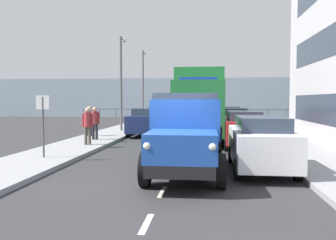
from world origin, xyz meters
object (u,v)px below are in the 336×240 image
(car_silver_kerbside_2, at_px, (234,121))
(lamp_post_promenade, at_px, (122,75))
(car_red_kerbside_1, at_px, (243,129))
(car_white_kerbside_near, at_px, (260,143))
(car_black_oppositeside_1, at_px, (159,117))
(car_navy_oppositeside_0, at_px, (146,121))
(street_sign, at_px, (43,115))
(lamp_post_far, at_px, (143,80))
(pedestrian_couple_a, at_px, (95,120))
(car_maroon_kerbside_3, at_px, (229,117))
(truck_vintage_blue, at_px, (186,137))
(pedestrian_strolling, at_px, (90,119))
(pedestrian_in_dark_coat, at_px, (88,123))
(lorry_cargo_green, at_px, (200,103))

(car_silver_kerbside_2, xyz_separation_m, lamp_post_promenade, (7.56, -1.16, 3.07))
(car_red_kerbside_1, distance_m, lamp_post_promenade, 10.91)
(car_white_kerbside_near, distance_m, car_black_oppositeside_1, 17.55)
(lamp_post_promenade, bearing_deg, car_black_oppositeside_1, -119.14)
(car_navy_oppositeside_0, relative_size, street_sign, 1.96)
(car_black_oppositeside_1, height_order, lamp_post_far, lamp_post_far)
(car_white_kerbside_near, xyz_separation_m, lamp_post_promenade, (7.56, -12.92, 3.07))
(pedestrian_couple_a, bearing_deg, car_maroon_kerbside_3, -125.07)
(truck_vintage_blue, height_order, pedestrian_strolling, truck_vintage_blue)
(car_maroon_kerbside_3, distance_m, car_navy_oppositeside_0, 8.84)
(car_navy_oppositeside_0, bearing_deg, car_maroon_kerbside_3, -128.19)
(car_black_oppositeside_1, height_order, lamp_post_promenade, lamp_post_promenade)
(pedestrian_couple_a, height_order, lamp_post_far, lamp_post_far)
(car_navy_oppositeside_0, bearing_deg, street_sign, 77.76)
(lamp_post_promenade, bearing_deg, car_red_kerbside_1, 136.20)
(lamp_post_far, height_order, street_sign, lamp_post_far)
(car_silver_kerbside_2, height_order, lamp_post_promenade, lamp_post_promenade)
(car_white_kerbside_near, distance_m, street_sign, 7.69)
(pedestrian_in_dark_coat, bearing_deg, lamp_post_far, -88.06)
(car_maroon_kerbside_3, height_order, car_navy_oppositeside_0, same)
(car_maroon_kerbside_3, xyz_separation_m, street_sign, (7.59, 16.73, 0.79))
(truck_vintage_blue, bearing_deg, car_maroon_kerbside_3, -96.87)
(truck_vintage_blue, xyz_separation_m, pedestrian_couple_a, (5.29, -8.08, -0.02))
(car_maroon_kerbside_3, bearing_deg, car_white_kerbside_near, 90.00)
(truck_vintage_blue, bearing_deg, pedestrian_in_dark_coat, -50.01)
(pedestrian_in_dark_coat, height_order, pedestrian_couple_a, pedestrian_in_dark_coat)
(street_sign, bearing_deg, lorry_cargo_green, -126.61)
(car_maroon_kerbside_3, height_order, street_sign, street_sign)
(car_navy_oppositeside_0, xyz_separation_m, pedestrian_couple_a, (2.10, 3.82, 0.26))
(car_maroon_kerbside_3, distance_m, lamp_post_far, 9.85)
(pedestrian_in_dark_coat, bearing_deg, lamp_post_promenade, -87.55)
(lamp_post_promenade, bearing_deg, lorry_cargo_green, 140.00)
(car_red_kerbside_1, xyz_separation_m, car_silver_kerbside_2, (-0.00, -6.09, -0.00))
(car_red_kerbside_1, bearing_deg, car_black_oppositeside_1, -63.60)
(lamp_post_far, bearing_deg, truck_vintage_blue, 103.08)
(car_navy_oppositeside_0, bearing_deg, lamp_post_promenade, -46.14)
(pedestrian_in_dark_coat, distance_m, lamp_post_promenade, 8.66)
(lorry_cargo_green, bearing_deg, pedestrian_strolling, -3.82)
(pedestrian_strolling, distance_m, street_sign, 7.87)
(car_maroon_kerbside_3, bearing_deg, truck_vintage_blue, 83.13)
(car_red_kerbside_1, distance_m, street_sign, 8.96)
(truck_vintage_blue, bearing_deg, lamp_post_far, -76.92)
(lorry_cargo_green, relative_size, car_black_oppositeside_1, 1.92)
(lorry_cargo_green, bearing_deg, car_black_oppositeside_1, -68.04)
(car_red_kerbside_1, distance_m, car_silver_kerbside_2, 6.09)
(truck_vintage_blue, distance_m, car_silver_kerbside_2, 13.12)
(car_white_kerbside_near, bearing_deg, car_black_oppositeside_1, -71.85)
(car_silver_kerbside_2, xyz_separation_m, car_maroon_kerbside_3, (0.00, -5.92, 0.00))
(car_maroon_kerbside_3, distance_m, street_sign, 18.38)
(pedestrian_in_dark_coat, distance_m, pedestrian_couple_a, 2.22)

